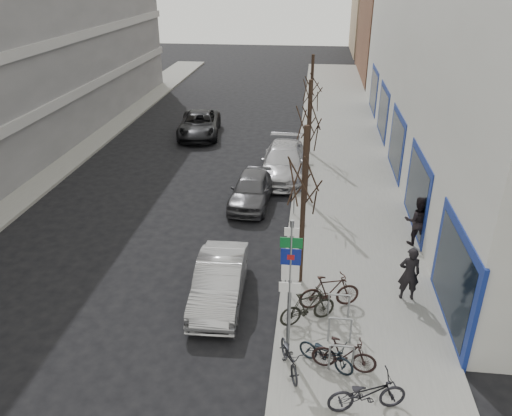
% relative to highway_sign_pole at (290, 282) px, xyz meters
% --- Properties ---
extents(ground, '(120.00, 120.00, 0.00)m').
position_rel_highway_sign_pole_xyz_m(ground, '(-2.40, 0.01, -2.46)').
color(ground, black).
rests_on(ground, ground).
extents(sidewalk_east, '(5.00, 70.00, 0.15)m').
position_rel_highway_sign_pole_xyz_m(sidewalk_east, '(2.10, 10.01, -2.38)').
color(sidewalk_east, slate).
rests_on(sidewalk_east, ground).
extents(sidewalk_west, '(3.00, 70.00, 0.15)m').
position_rel_highway_sign_pole_xyz_m(sidewalk_west, '(-13.40, 10.01, -2.38)').
color(sidewalk_west, slate).
rests_on(sidewalk_west, ground).
extents(brick_building_far, '(12.00, 14.00, 8.00)m').
position_rel_highway_sign_pole_xyz_m(brick_building_far, '(10.60, 40.01, 1.54)').
color(brick_building_far, brown).
rests_on(brick_building_far, ground).
extents(tan_building_far, '(13.00, 12.00, 9.00)m').
position_rel_highway_sign_pole_xyz_m(tan_building_far, '(11.10, 55.01, 2.04)').
color(tan_building_far, '#937A5B').
rests_on(tan_building_far, ground).
extents(highway_sign_pole, '(0.55, 0.10, 4.20)m').
position_rel_highway_sign_pole_xyz_m(highway_sign_pole, '(0.00, 0.00, 0.00)').
color(highway_sign_pole, gray).
rests_on(highway_sign_pole, ground).
extents(bike_rack, '(0.66, 2.26, 0.83)m').
position_rel_highway_sign_pole_xyz_m(bike_rack, '(1.40, 0.61, -1.80)').
color(bike_rack, gray).
rests_on(bike_rack, sidewalk_east).
extents(tree_near, '(1.80, 1.80, 5.50)m').
position_rel_highway_sign_pole_xyz_m(tree_near, '(0.20, 3.51, 1.65)').
color(tree_near, black).
rests_on(tree_near, ground).
extents(tree_mid, '(1.80, 1.80, 5.50)m').
position_rel_highway_sign_pole_xyz_m(tree_mid, '(0.20, 10.01, 1.65)').
color(tree_mid, black).
rests_on(tree_mid, ground).
extents(tree_far, '(1.80, 1.80, 5.50)m').
position_rel_highway_sign_pole_xyz_m(tree_far, '(0.20, 16.51, 1.65)').
color(tree_far, black).
rests_on(tree_far, ground).
extents(meter_front, '(0.10, 0.08, 1.27)m').
position_rel_highway_sign_pole_xyz_m(meter_front, '(-0.25, 3.01, -1.54)').
color(meter_front, gray).
rests_on(meter_front, sidewalk_east).
extents(meter_mid, '(0.10, 0.08, 1.27)m').
position_rel_highway_sign_pole_xyz_m(meter_mid, '(-0.25, 8.51, -1.54)').
color(meter_mid, gray).
rests_on(meter_mid, sidewalk_east).
extents(meter_back, '(0.10, 0.08, 1.27)m').
position_rel_highway_sign_pole_xyz_m(meter_back, '(-0.25, 14.01, -1.54)').
color(meter_back, gray).
rests_on(meter_back, sidewalk_east).
extents(bike_near_left, '(0.94, 1.65, 0.96)m').
position_rel_highway_sign_pole_xyz_m(bike_near_left, '(0.08, -0.61, -1.83)').
color(bike_near_left, black).
rests_on(bike_near_left, sidewalk_east).
extents(bike_near_right, '(1.74, 0.71, 1.03)m').
position_rel_highway_sign_pole_xyz_m(bike_near_right, '(1.47, -0.47, -1.79)').
color(bike_near_right, black).
rests_on(bike_near_right, sidewalk_east).
extents(bike_mid_curb, '(1.63, 1.18, 0.97)m').
position_rel_highway_sign_pole_xyz_m(bike_mid_curb, '(1.02, -0.38, -1.82)').
color(bike_mid_curb, black).
rests_on(bike_mid_curb, sidewalk_east).
extents(bike_mid_inner, '(1.83, 1.30, 1.09)m').
position_rel_highway_sign_pole_xyz_m(bike_mid_inner, '(0.49, 1.38, -1.77)').
color(bike_mid_inner, black).
rests_on(bike_mid_inner, sidewalk_east).
extents(bike_far_curb, '(1.98, 1.02, 1.16)m').
position_rel_highway_sign_pole_xyz_m(bike_far_curb, '(1.95, -1.70, -1.73)').
color(bike_far_curb, black).
rests_on(bike_far_curb, sidewalk_east).
extents(bike_far_inner, '(2.00, 1.10, 1.17)m').
position_rel_highway_sign_pole_xyz_m(bike_far_inner, '(1.13, 2.18, -1.72)').
color(bike_far_inner, black).
rests_on(bike_far_inner, sidewalk_east).
extents(parked_car_front, '(1.61, 4.23, 1.38)m').
position_rel_highway_sign_pole_xyz_m(parked_car_front, '(-2.31, 2.37, -1.77)').
color(parked_car_front, '#A3A4A9').
rests_on(parked_car_front, ground).
extents(parked_car_mid, '(1.91, 4.25, 1.42)m').
position_rel_highway_sign_pole_xyz_m(parked_car_mid, '(-2.19, 9.63, -1.75)').
color(parked_car_mid, '#47474B').
rests_on(parked_car_mid, ground).
extents(parked_car_back, '(2.23, 5.35, 1.54)m').
position_rel_highway_sign_pole_xyz_m(parked_car_back, '(-1.00, 13.05, -1.69)').
color(parked_car_back, '#B8B8BD').
rests_on(parked_car_back, ground).
extents(lane_car, '(3.02, 5.47, 1.45)m').
position_rel_highway_sign_pole_xyz_m(lane_car, '(-6.70, 19.22, -1.73)').
color(lane_car, black).
rests_on(lane_car, ground).
extents(pedestrian_near, '(0.68, 0.46, 1.82)m').
position_rel_highway_sign_pole_xyz_m(pedestrian_near, '(3.57, 2.94, -1.40)').
color(pedestrian_near, black).
rests_on(pedestrian_near, sidewalk_east).
extents(pedestrian_far, '(0.72, 0.49, 1.95)m').
position_rel_highway_sign_pole_xyz_m(pedestrian_far, '(4.40, 6.52, -1.33)').
color(pedestrian_far, black).
rests_on(pedestrian_far, sidewalk_east).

